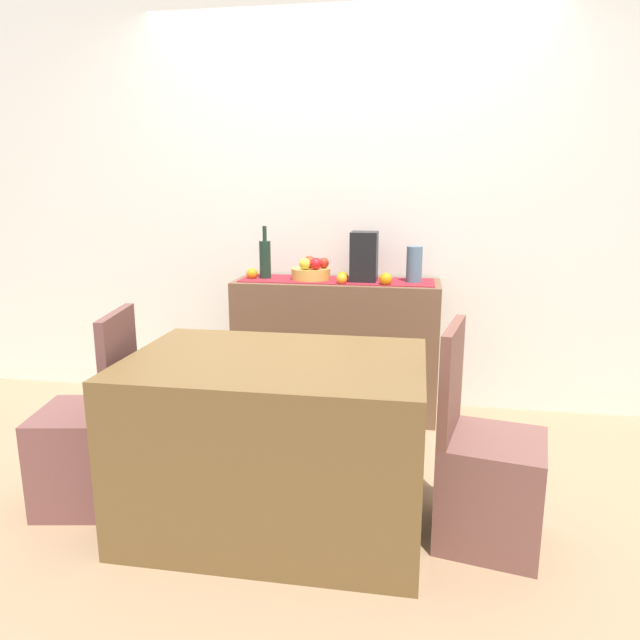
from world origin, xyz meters
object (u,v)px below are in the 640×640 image
at_px(chair_near_window, 90,448).
at_px(wine_bottle, 265,259).
at_px(coffee_maker, 364,257).
at_px(dining_table, 277,441).
at_px(chair_by_corner, 487,480).
at_px(ceramic_vase, 414,265).
at_px(fruit_bowl, 311,274).
at_px(sideboard_console, 336,348).

bearing_deg(chair_near_window, wine_bottle, 69.04).
bearing_deg(chair_near_window, coffee_maker, 49.18).
xyz_separation_m(wine_bottle, dining_table, (0.38, -1.30, -0.62)).
height_order(dining_table, chair_by_corner, chair_by_corner).
bearing_deg(ceramic_vase, fruit_bowl, 180.00).
bearing_deg(coffee_maker, sideboard_console, 180.00).
height_order(sideboard_console, chair_by_corner, chair_by_corner).
distance_m(wine_bottle, chair_near_window, 1.56).
bearing_deg(sideboard_console, ceramic_vase, 0.00).
distance_m(ceramic_vase, chair_near_window, 2.05).
bearing_deg(ceramic_vase, wine_bottle, -180.00).
distance_m(sideboard_console, chair_by_corner, 1.53).
relative_size(fruit_bowl, coffee_maker, 0.80).
height_order(wine_bottle, dining_table, wine_bottle).
bearing_deg(coffee_maker, ceramic_vase, 0.00).
height_order(fruit_bowl, wine_bottle, wine_bottle).
bearing_deg(fruit_bowl, sideboard_console, 0.00).
distance_m(fruit_bowl, chair_by_corner, 1.73).
relative_size(sideboard_console, dining_table, 1.03).
height_order(wine_bottle, coffee_maker, wine_bottle).
bearing_deg(chair_by_corner, sideboard_console, 121.85).
distance_m(wine_bottle, coffee_maker, 0.62).
distance_m(coffee_maker, chair_near_window, 1.86).
xyz_separation_m(fruit_bowl, wine_bottle, (-0.29, -0.00, 0.09)).
xyz_separation_m(wine_bottle, coffee_maker, (0.62, 0.00, 0.02)).
bearing_deg(chair_near_window, dining_table, -0.18).
bearing_deg(fruit_bowl, chair_by_corner, -53.22).
bearing_deg(chair_by_corner, coffee_maker, 116.22).
bearing_deg(coffee_maker, chair_near_window, -130.82).
distance_m(wine_bottle, ceramic_vase, 0.92).
bearing_deg(chair_by_corner, chair_near_window, -179.99).
relative_size(fruit_bowl, wine_bottle, 0.73).
bearing_deg(ceramic_vase, sideboard_console, 180.00).
relative_size(fruit_bowl, dining_table, 0.20).
bearing_deg(chair_near_window, sideboard_console, 53.69).
bearing_deg(wine_bottle, chair_by_corner, -45.78).
relative_size(coffee_maker, dining_table, 0.25).
bearing_deg(chair_near_window, ceramic_vase, 42.33).
xyz_separation_m(coffee_maker, chair_near_window, (-1.12, -1.29, -0.74)).
distance_m(sideboard_console, ceramic_vase, 0.72).
distance_m(wine_bottle, chair_by_corner, 1.94).
height_order(fruit_bowl, dining_table, fruit_bowl).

